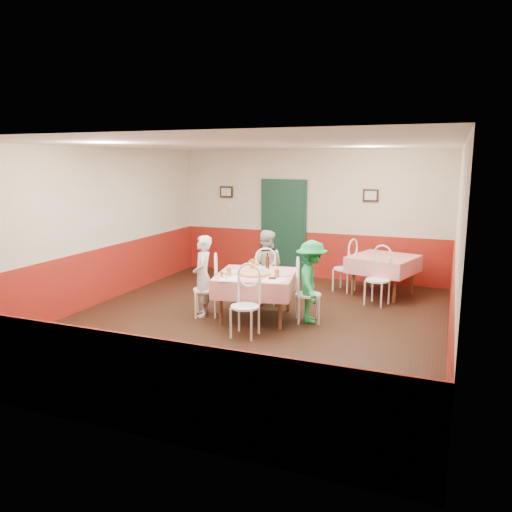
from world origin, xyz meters
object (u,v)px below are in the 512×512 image
at_px(beer_bottle, 267,262).
at_px(wallet, 272,278).
at_px(chair_second_a, 344,269).
at_px(glass_a, 229,272).
at_px(glass_b, 277,273).
at_px(glass_c, 253,264).
at_px(pizza, 255,273).
at_px(chair_left, 206,290).
at_px(chair_right, 308,295).
at_px(chair_second_b, 377,280).
at_px(second_table, 383,276).
at_px(diner_left, 203,276).
at_px(chair_far, 265,280).
at_px(diner_far, 266,267).
at_px(diner_right, 311,282).
at_px(chair_near, 245,307).
at_px(main_table, 256,296).

relative_size(beer_bottle, wallet, 2.19).
distance_m(chair_second_a, glass_a, 2.96).
distance_m(glass_b, beer_bottle, 0.67).
bearing_deg(glass_c, pizza, -65.18).
xyz_separation_m(pizza, glass_b, (0.40, -0.06, 0.05)).
height_order(chair_left, glass_a, chair_left).
bearing_deg(chair_right, chair_second_b, -53.90).
xyz_separation_m(second_table, diner_left, (-2.61, -2.46, 0.30)).
xyz_separation_m(glass_a, wallet, (0.70, 0.08, -0.06)).
distance_m(chair_second_a, beer_bottle, 2.14).
height_order(second_table, wallet, wallet).
bearing_deg(chair_far, second_table, -164.96).
bearing_deg(chair_left, chair_second_b, 101.54).
height_order(pizza, diner_far, diner_far).
bearing_deg(diner_far, glass_b, 108.72).
distance_m(diner_left, diner_right, 1.80).
xyz_separation_m(pizza, glass_c, (-0.20, 0.43, 0.06)).
bearing_deg(glass_a, glass_b, 15.17).
relative_size(chair_right, glass_a, 6.70).
height_order(chair_second_b, diner_right, diner_right).
relative_size(diner_left, diner_far, 1.00).
bearing_deg(diner_right, chair_near, 126.38).
bearing_deg(chair_second_a, diner_left, -20.35).
xyz_separation_m(chair_second_b, beer_bottle, (-1.69, -1.13, 0.43)).
bearing_deg(diner_right, chair_second_b, -48.78).
bearing_deg(chair_second_b, chair_second_a, 151.75).
distance_m(diner_far, diner_right, 1.27).
bearing_deg(chair_left, chair_far, 123.40).
height_order(chair_left, chair_right, same).
distance_m(chair_second_a, chair_second_b, 1.06).
bearing_deg(chair_far, main_table, 77.65).
relative_size(chair_right, diner_right, 0.68).
bearing_deg(beer_bottle, pizza, -94.52).
height_order(main_table, glass_b, glass_b).
relative_size(chair_second_b, beer_bottle, 3.73).
height_order(chair_right, glass_c, glass_c).
height_order(second_table, chair_near, chair_near).
xyz_separation_m(main_table, beer_bottle, (0.04, 0.42, 0.51)).
bearing_deg(wallet, chair_second_a, 66.08).
xyz_separation_m(chair_near, glass_c, (-0.35, 1.20, 0.39)).
distance_m(main_table, beer_bottle, 0.66).
relative_size(chair_second_a, glass_b, 7.06).
bearing_deg(pizza, main_table, 91.46).
bearing_deg(chair_right, beer_bottle, 50.04).
bearing_deg(main_table, chair_second_a, 66.96).
xyz_separation_m(glass_a, beer_bottle, (0.37, 0.76, 0.05)).
height_order(chair_near, glass_c, glass_c).
bearing_deg(glass_a, chair_second_b, 42.48).
bearing_deg(glass_b, pizza, 170.91).
height_order(glass_b, wallet, glass_b).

